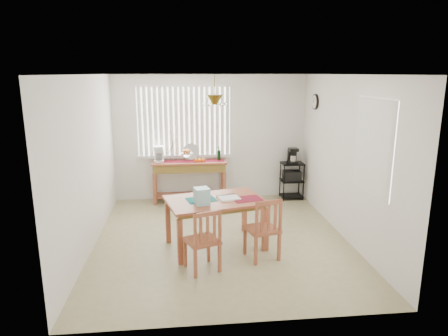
{
  "coord_description": "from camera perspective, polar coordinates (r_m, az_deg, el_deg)",
  "views": [
    {
      "loc": [
        -0.58,
        -6.0,
        2.62
      ],
      "look_at": [
        0.1,
        0.55,
        1.05
      ],
      "focal_mm": 32.0,
      "sensor_mm": 36.0,
      "label": 1
    }
  ],
  "objects": [
    {
      "name": "chair_left",
      "position": [
        5.43,
        -2.99,
        -10.32
      ],
      "size": [
        0.53,
        0.53,
        0.89
      ],
      "color": "#A45537",
      "rests_on": "ground"
    },
    {
      "name": "table_items",
      "position": [
        5.86,
        -2.19,
        -4.13
      ],
      "size": [
        1.18,
        0.53,
        0.24
      ],
      "color": "#157874",
      "rests_on": "dining_table"
    },
    {
      "name": "ground",
      "position": [
        6.57,
        -0.38,
        -10.12
      ],
      "size": [
        4.0,
        4.5,
        0.01
      ],
      "primitive_type": "cube",
      "color": "tan"
    },
    {
      "name": "cart_items",
      "position": [
        8.5,
        9.76,
        1.72
      ],
      "size": [
        0.18,
        0.22,
        0.32
      ],
      "color": "black",
      "rests_on": "wire_cart"
    },
    {
      "name": "sideboard",
      "position": [
        8.26,
        -4.91,
        -0.5
      ],
      "size": [
        1.52,
        0.43,
        0.86
      ],
      "color": "#A45537",
      "rests_on": "ground"
    },
    {
      "name": "dining_table",
      "position": [
        6.07,
        -1.28,
        -5.28
      ],
      "size": [
        1.6,
        1.23,
        0.76
      ],
      "color": "#A45537",
      "rests_on": "ground"
    },
    {
      "name": "room_shell",
      "position": [
        6.11,
        -0.39,
        4.67
      ],
      "size": [
        4.2,
        4.7,
        2.7
      ],
      "color": "white",
      "rests_on": "ground"
    },
    {
      "name": "wire_cart",
      "position": [
        8.59,
        9.66,
        -1.28
      ],
      "size": [
        0.46,
        0.37,
        0.78
      ],
      "color": "black",
      "rests_on": "ground"
    },
    {
      "name": "sideboard_items",
      "position": [
        8.19,
        -6.71,
        1.85
      ],
      "size": [
        1.44,
        0.36,
        0.66
      ],
      "color": "maroon",
      "rests_on": "sideboard"
    },
    {
      "name": "chair_right",
      "position": [
        5.77,
        5.64,
        -8.68
      ],
      "size": [
        0.53,
        0.53,
        0.93
      ],
      "color": "#A45537",
      "rests_on": "ground"
    }
  ]
}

